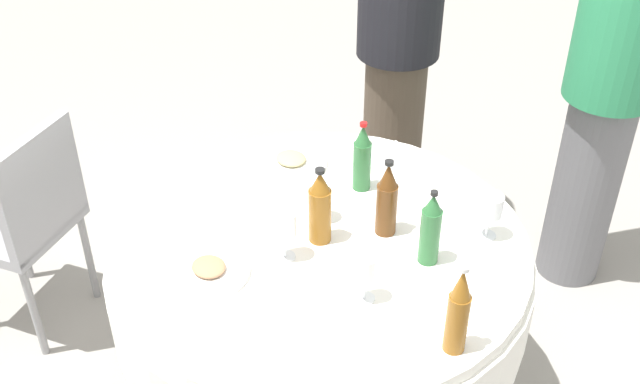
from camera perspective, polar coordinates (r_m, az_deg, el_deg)
name	(u,v)px	position (r m, az deg, el deg)	size (l,w,h in m)	color
dining_table	(320,276)	(2.43, 0.00, -6.29)	(1.31, 1.31, 0.74)	white
bottle_brown_far	(387,200)	(2.30, 5.02, -0.60)	(0.07, 0.07, 0.26)	#593314
bottle_green_inner	(362,158)	(2.50, 3.17, 2.52)	(0.06, 0.06, 0.25)	#2D6B38
bottle_green_front	(431,229)	(2.21, 8.25, -2.78)	(0.06, 0.06, 0.25)	#2D6B38
bottle_amber_north	(320,209)	(2.26, 0.04, -1.24)	(0.07, 0.07, 0.26)	#8C5619
bottle_amber_west	(458,312)	(1.94, 10.28, -8.80)	(0.06, 0.06, 0.28)	#8C5619
wine_glass_north	(284,226)	(2.20, -2.68, -2.53)	(0.07, 0.07, 0.16)	white
wine_glass_west	(365,270)	(2.07, 3.41, -5.85)	(0.06, 0.06, 0.15)	white
wine_glass_east	(491,208)	(2.34, 12.61, -1.17)	(0.07, 0.07, 0.15)	white
wine_glass_left	(315,191)	(2.35, -0.38, 0.10)	(0.07, 0.07, 0.15)	white
plate_mid	(209,270)	(2.23, -8.28, -5.82)	(0.24, 0.24, 0.04)	white
plate_rear	(291,162)	(2.67, -2.17, 2.27)	(0.25, 0.25, 0.04)	white
spoon_inner	(242,220)	(2.42, -5.81, -2.07)	(0.18, 0.02, 0.01)	silver
folded_napkin	(388,157)	(2.70, 5.08, 2.64)	(0.14, 0.14, 0.02)	white
person_far	(397,62)	(3.21, 5.77, 9.65)	(0.34, 0.34, 1.58)	#4C3F33
person_inner	(609,90)	(3.06, 20.76, 7.12)	(0.34, 0.34, 1.66)	slate
chair_east	(26,215)	(3.00, -21.10, -1.59)	(0.55, 0.55, 0.87)	#99999E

